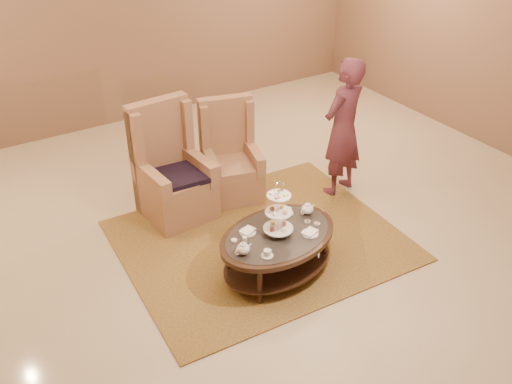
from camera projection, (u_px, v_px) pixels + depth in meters
ground at (271, 252)px, 6.06m from camera, size 8.00×8.00×0.00m
ceiling at (271, 252)px, 6.06m from camera, size 8.00×8.00×0.02m
wall_back at (117, 5)px, 8.02m from camera, size 8.00×0.04×3.50m
rug at (260, 240)px, 6.23m from camera, size 3.00×2.54×0.02m
tea_table at (278, 241)px, 5.58m from camera, size 1.40×1.07×1.07m
armchair_left at (172, 178)px, 6.49m from camera, size 0.78×0.80×1.34m
armchair_right at (230, 164)px, 6.87m from camera, size 0.79×0.81×1.19m
person at (343, 128)px, 6.68m from camera, size 0.71×0.55×1.70m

